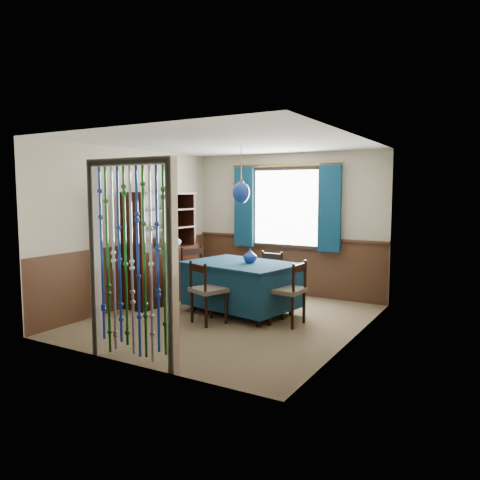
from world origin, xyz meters
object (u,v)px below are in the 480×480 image
Objects in this scene: chair_left at (198,274)px; vase_table at (250,256)px; sideboard at (161,265)px; pendant_lamp at (241,192)px; chair_near at (207,291)px; chair_right at (289,291)px; dining_table at (241,284)px; chair_far at (268,277)px; bowl_shelf at (155,227)px; vase_sideboard at (176,240)px.

vase_table is (1.01, -0.07, 0.38)m from chair_left.
sideboard is 2.18× the size of pendant_lamp.
pendant_lamp reaches higher than chair_near.
chair_right is (1.77, -0.32, -0.02)m from chair_left.
dining_table is 0.44m from vase_table.
dining_table is at bearing 101.59° from chair_left.
chair_left is 1.11× the size of pendant_lamp.
chair_left is at bearing -177.76° from dining_table.
chair_far is 1.01× the size of pendant_lamp.
chair_left reaches higher than chair_near.
vase_sideboard is at bearing 90.00° from bowl_shelf.
chair_near is 1.75m from vase_sideboard.
chair_right is at bearing -1.53° from sideboard.
chair_right is at bearing -12.66° from pendant_lamp.
pendant_lamp is at bearing 101.59° from chair_left.
pendant_lamp is at bearing 3.70° from sideboard.
vase_sideboard is (0.06, 0.33, 0.39)m from sideboard.
sideboard is (-0.63, -0.16, 0.13)m from chair_left.
sideboard reaches higher than chair_left.
chair_right is at bearing 130.31° from chair_far.
vase_sideboard is at bearing -87.09° from chair_left.
chair_right is at bearing -12.00° from vase_sideboard.
vase_sideboard is at bearing 171.30° from vase_table.
vase_sideboard is at bearing 168.40° from pendant_lamp.
chair_far is at bearing 27.92° from sideboard.
chair_near is 4.33× the size of vase_sideboard.
pendant_lamp reaches higher than vase_sideboard.
vase_sideboard is (-1.57, 0.24, 0.14)m from vase_table.
vase_table is (0.12, 0.06, -0.95)m from pendant_lamp.
vase_table reaches higher than chair_left.
vase_sideboard reaches higher than chair_right.
chair_near is 1.13m from chair_left.
pendant_lamp is (0.00, -0.00, 1.37)m from dining_table.
dining_table is 0.90m from chair_left.
vase_sideboard is at bearing 82.13° from sideboard.
chair_right is (1.02, 0.52, 0.01)m from chair_near.
sideboard is (-1.38, 0.68, 0.16)m from chair_near.
bowl_shelf is at bearing 32.13° from chair_far.
chair_right reaches higher than chair_far.
vase_sideboard is (-1.45, 0.30, -0.81)m from pendant_lamp.
dining_table is 2.03× the size of chair_near.
pendant_lamp is 4.16× the size of vase_sideboard.
dining_table is 2.09× the size of chair_far.
dining_table is at bearing -154.00° from vase_table.
vase_table reaches higher than chair_far.
vase_sideboard is (0.00, 0.54, -0.26)m from bowl_shelf.
pendant_lamp reaches higher than chair_left.
chair_near is 1.04× the size of pendant_lamp.
vase_sideboard reaches higher than dining_table.
sideboard is at bearing -178.62° from pendant_lamp.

